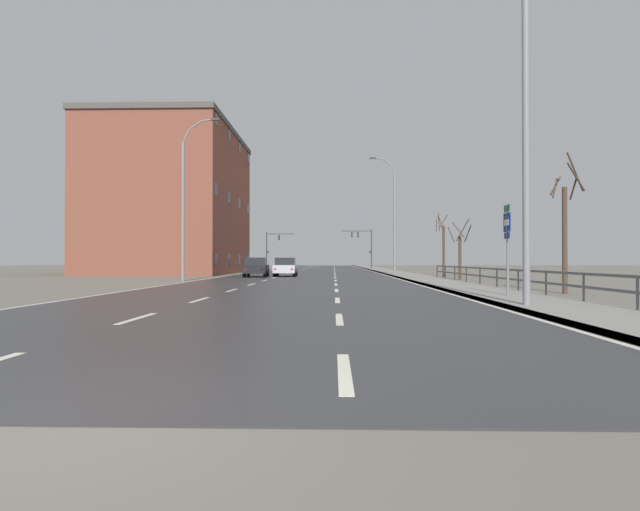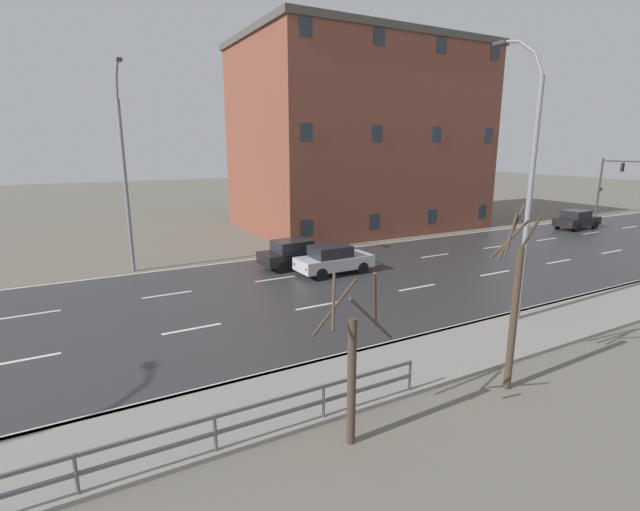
# 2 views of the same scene
# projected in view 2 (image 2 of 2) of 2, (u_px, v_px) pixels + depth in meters

# --- Properties ---
(ground_plane) EXTENTS (160.00, 160.00, 0.12)m
(ground_plane) POSITION_uv_depth(u_px,v_px,m) (496.00, 260.00, 28.13)
(ground_plane) COLOR #666056
(road_asphalt_strip) EXTENTS (14.00, 120.00, 0.03)m
(road_asphalt_strip) POSITION_uv_depth(u_px,v_px,m) (611.00, 240.00, 33.73)
(road_asphalt_strip) COLOR #303033
(road_asphalt_strip) RESTS_ON ground
(street_lamp_midground) EXTENTS (2.29, 0.24, 10.53)m
(street_lamp_midground) POSITION_uv_depth(u_px,v_px,m) (527.00, 188.00, 16.97)
(street_lamp_midground) COLOR slate
(street_lamp_midground) RESTS_ON ground
(street_lamp_left_bank) EXTENTS (2.48, 0.24, 10.63)m
(street_lamp_left_bank) POSITION_uv_depth(u_px,v_px,m) (125.00, 175.00, 24.02)
(street_lamp_left_bank) COLOR slate
(street_lamp_left_bank) RESTS_ON ground
(traffic_signal_left) EXTENTS (4.28, 0.36, 5.57)m
(traffic_signal_left) POSITION_uv_depth(u_px,v_px,m) (608.00, 179.00, 44.23)
(traffic_signal_left) COLOR #38383A
(traffic_signal_left) RESTS_ON ground
(car_far_left) EXTENTS (1.99, 4.18, 1.57)m
(car_far_left) POSITION_uv_depth(u_px,v_px,m) (295.00, 253.00, 25.94)
(car_far_left) COLOR black
(car_far_left) RESTS_ON ground
(car_near_right) EXTENTS (1.90, 4.13, 1.57)m
(car_near_right) POSITION_uv_depth(u_px,v_px,m) (333.00, 259.00, 24.56)
(car_near_right) COLOR #B7B7BC
(car_near_right) RESTS_ON ground
(car_distant) EXTENTS (1.97, 4.17, 1.57)m
(car_distant) POSITION_uv_depth(u_px,v_px,m) (577.00, 219.00, 37.96)
(car_distant) COLOR black
(car_distant) RESTS_ON ground
(brick_building) EXTENTS (12.92, 19.03, 14.76)m
(brick_building) POSITION_uv_depth(u_px,v_px,m) (359.00, 137.00, 38.32)
(brick_building) COLOR brown
(brick_building) RESTS_ON ground
(bare_tree_mid) EXTENTS (1.40, 1.43, 4.22)m
(bare_tree_mid) POSITION_uv_depth(u_px,v_px,m) (352.00, 368.00, 10.24)
(bare_tree_mid) COLOR #423328
(bare_tree_mid) RESTS_ON ground
(bare_tree_far) EXTENTS (1.08, 1.14, 5.14)m
(bare_tree_far) POSITION_uv_depth(u_px,v_px,m) (514.00, 308.00, 12.58)
(bare_tree_far) COLOR #423328
(bare_tree_far) RESTS_ON ground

